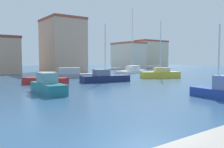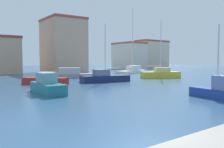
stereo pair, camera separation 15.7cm
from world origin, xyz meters
The scene contains 11 objects.
water centered at (15.00, 20.00, 0.00)m, with size 160.00×160.00×0.00m, color #2D5175.
sailboat_yellow_mid_harbor centered at (22.42, 19.40, 0.64)m, with size 6.07×4.13×8.62m.
motorboat_grey_inner_mooring centered at (12.12, 27.57, 0.54)m, with size 8.61×5.66×1.57m.
sailboat_white_near_pier centered at (26.81, 31.00, 0.57)m, with size 8.66×4.64×13.03m.
sailboat_blue_center_channel centered at (12.04, 4.23, 0.61)m, with size 1.77×4.22×5.40m.
sailboat_navy_distant_east centered at (12.20, 19.49, 0.58)m, with size 6.43×3.12×7.32m.
motorboat_red_distant_north centered at (5.08, 20.91, 0.53)m, with size 4.58×4.72×1.44m.
motorboat_teal_outer_mooring centered at (2.82, 14.12, 0.64)m, with size 1.63×4.80×1.74m.
warehouse_block centered at (17.28, 43.85, 5.94)m, with size 7.62×10.05×11.85m.
waterfront_apartments centered at (39.88, 47.98, 3.89)m, with size 6.24×9.63×7.77m.
yacht_club centered at (50.42, 48.83, 4.47)m, with size 10.78×5.34×8.93m.
Camera 1 is at (-4.09, -4.68, 2.88)m, focal length 36.98 mm.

